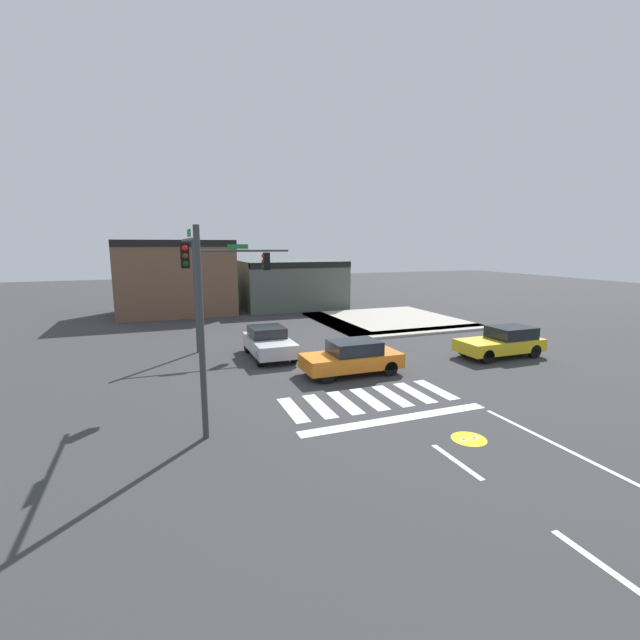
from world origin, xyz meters
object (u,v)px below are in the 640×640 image
(traffic_signal_southwest, at_px, (193,285))
(traffic_signal_northwest, at_px, (228,276))
(car_yellow, at_px, (503,342))
(car_orange, at_px, (352,357))
(car_silver, at_px, (269,342))

(traffic_signal_southwest, bearing_deg, traffic_signal_northwest, -16.44)
(car_yellow, distance_m, car_orange, 8.45)
(traffic_signal_southwest, height_order, car_yellow, traffic_signal_southwest)
(car_silver, height_order, car_yellow, car_yellow)
(traffic_signal_northwest, distance_m, car_yellow, 14.58)
(car_silver, distance_m, car_orange, 4.98)
(traffic_signal_northwest, xyz_separation_m, traffic_signal_southwest, (-2.53, -8.56, 0.33))
(car_yellow, bearing_deg, traffic_signal_northwest, -26.98)
(car_orange, bearing_deg, traffic_signal_southwest, 17.17)
(car_orange, bearing_deg, car_silver, -57.23)
(car_silver, height_order, car_orange, car_silver)
(traffic_signal_northwest, height_order, traffic_signal_southwest, traffic_signal_southwest)
(car_orange, bearing_deg, car_yellow, -179.87)
(traffic_signal_southwest, bearing_deg, car_yellow, -82.11)
(car_silver, bearing_deg, car_yellow, 69.50)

